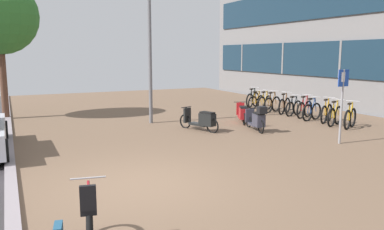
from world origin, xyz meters
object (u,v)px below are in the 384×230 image
at_px(bicycle_rack_00, 350,118).
at_px(bicycle_rack_03, 312,112).
at_px(bicycle_rack_01, 335,116).
at_px(bicycle_rack_07, 272,104).
at_px(scooter_mid, 202,120).
at_px(bicycle_rack_02, 326,113).
at_px(lamp_post, 150,33).
at_px(bicycle_rack_08, 265,103).
at_px(bicycle_rack_05, 294,108).
at_px(parking_sign, 342,98).
at_px(bicycle_rack_09, 257,102).
at_px(bicycle_rack_10, 253,100).
at_px(bicycle_rack_04, 305,109).
at_px(bicycle_rack_06, 284,106).
at_px(bicycle_foreground, 87,226).
at_px(scooter_far, 243,113).
at_px(scooter_near, 257,119).

relative_size(bicycle_rack_00, bicycle_rack_03, 0.96).
relative_size(bicycle_rack_01, bicycle_rack_07, 1.00).
bearing_deg(scooter_mid, bicycle_rack_01, -13.52).
relative_size(bicycle_rack_02, lamp_post, 0.20).
bearing_deg(bicycle_rack_08, bicycle_rack_07, -94.34).
bearing_deg(bicycle_rack_05, bicycle_rack_03, -96.36).
height_order(bicycle_rack_07, parking_sign, parking_sign).
bearing_deg(bicycle_rack_01, bicycle_rack_09, 90.06).
relative_size(bicycle_rack_05, lamp_post, 0.20).
height_order(bicycle_rack_10, lamp_post, lamp_post).
relative_size(bicycle_rack_04, bicycle_rack_06, 1.06).
height_order(bicycle_rack_00, parking_sign, parking_sign).
xyz_separation_m(bicycle_foreground, parking_sign, (8.11, 3.31, 0.99)).
height_order(bicycle_rack_05, scooter_far, bicycle_rack_05).
distance_m(scooter_near, scooter_mid, 1.93).
bearing_deg(bicycle_rack_09, bicycle_rack_08, -87.66).
bearing_deg(bicycle_rack_00, bicycle_rack_01, 98.61).
bearing_deg(bicycle_rack_03, bicycle_rack_07, 91.37).
bearing_deg(bicycle_rack_08, scooter_mid, -147.62).
distance_m(bicycle_rack_10, scooter_far, 4.84).
height_order(bicycle_foreground, lamp_post, lamp_post).
bearing_deg(bicycle_rack_02, bicycle_rack_08, 92.79).
height_order(bicycle_rack_01, bicycle_rack_09, bicycle_rack_01).
relative_size(bicycle_rack_10, scooter_near, 0.80).
relative_size(bicycle_rack_01, scooter_mid, 0.79).
height_order(bicycle_rack_01, bicycle_rack_10, bicycle_rack_10).
bearing_deg(bicycle_rack_08, bicycle_rack_09, 92.34).
xyz_separation_m(parking_sign, lamp_post, (-3.94, 5.80, 2.07)).
bearing_deg(bicycle_foreground, bicycle_rack_02, 30.77).
relative_size(bicycle_rack_09, bicycle_rack_10, 0.98).
bearing_deg(scooter_mid, lamp_post, 115.28).
relative_size(bicycle_rack_07, parking_sign, 0.60).
height_order(bicycle_foreground, bicycle_rack_06, bicycle_foreground).
xyz_separation_m(scooter_near, lamp_post, (-2.79, 3.15, 3.04)).
height_order(bicycle_rack_06, lamp_post, lamp_post).
bearing_deg(scooter_far, bicycle_rack_07, 32.94).
xyz_separation_m(bicycle_rack_07, lamp_post, (-6.10, -0.31, 3.11)).
distance_m(bicycle_rack_09, parking_sign, 7.77).
bearing_deg(bicycle_rack_03, scooter_mid, -179.42).
distance_m(bicycle_rack_00, bicycle_rack_01, 0.64).
distance_m(bicycle_rack_01, bicycle_rack_05, 2.54).
relative_size(bicycle_rack_00, bicycle_rack_02, 1.01).
bearing_deg(bicycle_rack_07, bicycle_rack_01, -89.58).
bearing_deg(scooter_mid, bicycle_rack_09, 37.34).
distance_m(scooter_far, lamp_post, 4.74).
bearing_deg(bicycle_rack_06, scooter_far, -158.34).
height_order(bicycle_rack_04, lamp_post, lamp_post).
xyz_separation_m(bicycle_rack_05, parking_sign, (-2.36, -4.85, 1.06)).
bearing_deg(bicycle_rack_07, bicycle_rack_02, -85.79).
bearing_deg(bicycle_rack_06, scooter_near, -141.18).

